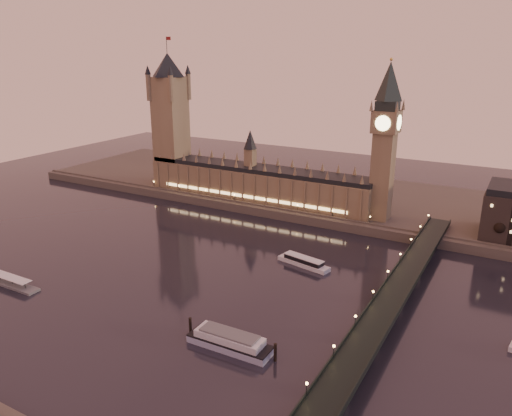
% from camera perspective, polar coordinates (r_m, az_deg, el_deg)
% --- Properties ---
extents(ground, '(700.00, 700.00, 0.00)m').
position_cam_1_polar(ground, '(266.57, -5.10, -7.97)').
color(ground, black).
rests_on(ground, ground).
extents(far_embankment, '(560.00, 130.00, 6.00)m').
position_cam_1_polar(far_embankment, '(393.95, 12.24, 0.81)').
color(far_embankment, '#423D35').
rests_on(far_embankment, ground).
extents(palace_of_westminster, '(180.00, 26.62, 52.00)m').
position_cam_1_polar(palace_of_westminster, '(376.04, 0.12, 3.37)').
color(palace_of_westminster, brown).
rests_on(palace_of_westminster, ground).
extents(victoria_tower, '(31.68, 31.68, 118.00)m').
position_cam_1_polar(victoria_tower, '(412.08, -9.78, 10.64)').
color(victoria_tower, brown).
rests_on(victoria_tower, ground).
extents(big_ben, '(17.68, 17.68, 104.00)m').
position_cam_1_polar(big_ben, '(332.66, 14.58, 8.33)').
color(big_ben, brown).
rests_on(big_ben, ground).
extents(westminster_bridge, '(13.20, 260.00, 15.30)m').
position_cam_1_polar(westminster_bridge, '(230.25, 14.47, -11.39)').
color(westminster_bridge, black).
rests_on(westminster_bridge, ground).
extents(bare_tree_0, '(6.89, 6.89, 14.01)m').
position_cam_1_polar(bare_tree_0, '(321.70, 26.05, -2.01)').
color(bare_tree_0, black).
rests_on(bare_tree_0, ground).
extents(cruise_boat_a, '(32.23, 13.09, 5.04)m').
position_cam_1_polar(cruise_boat_a, '(280.30, 5.46, -6.13)').
color(cruise_boat_a, silver).
rests_on(cruise_boat_a, ground).
extents(moored_barge, '(41.35, 10.45, 7.58)m').
position_cam_1_polar(moored_barge, '(208.10, -3.04, -14.94)').
color(moored_barge, '#9BA5C5').
rests_on(moored_barge, ground).
extents(pontoon_pier, '(41.62, 6.94, 11.10)m').
position_cam_1_polar(pontoon_pier, '(288.52, -26.53, -7.56)').
color(pontoon_pier, '#595B5E').
rests_on(pontoon_pier, ground).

